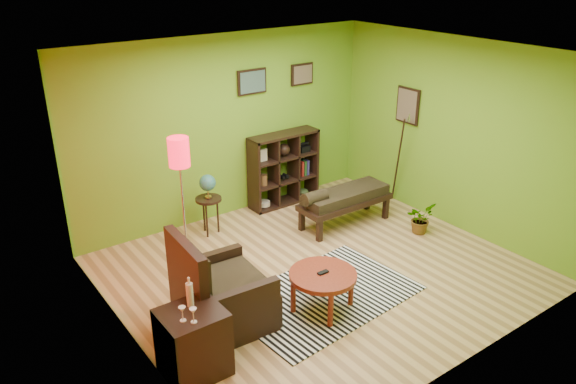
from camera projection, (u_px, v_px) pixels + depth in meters
ground at (319, 271)px, 7.37m from camera, size 5.00×5.00×0.00m
room_shell at (315, 141)px, 6.61m from camera, size 5.04×4.54×2.82m
zebra_rug at (323, 296)px, 6.83m from camera, size 2.32×1.59×0.01m
coffee_table at (323, 278)px, 6.43m from camera, size 0.78×0.78×0.50m
armchair at (219, 297)px, 6.19m from camera, size 1.00×1.01×1.15m
side_cabinet at (193, 342)px, 5.47m from camera, size 0.60×0.55×1.02m
floor_lamp at (180, 164)px, 6.85m from camera, size 0.27×0.27×1.81m
globe_table at (208, 190)px, 8.07m from camera, size 0.38×0.38×0.93m
cube_shelf at (285, 169)px, 9.13m from camera, size 1.20×0.35×1.20m
bench at (343, 198)px, 8.43m from camera, size 1.52×0.55×0.69m
potted_plant at (420, 221)px, 8.31m from camera, size 0.51×0.55×0.35m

